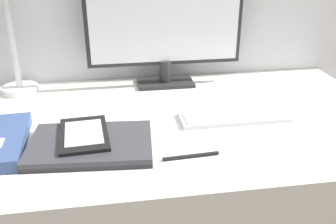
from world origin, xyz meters
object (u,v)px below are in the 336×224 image
at_px(ereader, 84,134).
at_px(desk_lamp, 7,14).
at_px(laptop, 91,144).
at_px(keyboard, 234,117).
at_px(pen, 191,156).
at_px(monitor, 165,8).

bearing_deg(ereader, desk_lamp, 120.18).
relative_size(laptop, ereader, 1.61).
bearing_deg(desk_lamp, laptop, -59.64).
height_order(keyboard, pen, keyboard).
bearing_deg(ereader, monitor, 56.19).
bearing_deg(desk_lamp, pen, -46.22).
bearing_deg(monitor, keyboard, -63.99).
relative_size(desk_lamp, pen, 2.85).
bearing_deg(pen, ereader, 157.15).
xyz_separation_m(keyboard, laptop, (-0.40, -0.11, 0.00)).
bearing_deg(ereader, pen, -22.85).
bearing_deg(pen, monitor, 88.38).
xyz_separation_m(desk_lamp, pen, (0.48, -0.50, -0.25)).
distance_m(desk_lamp, pen, 0.74).
bearing_deg(monitor, laptop, -120.54).
bearing_deg(keyboard, ereader, -168.89).
height_order(ereader, desk_lamp, desk_lamp).
distance_m(keyboard, desk_lamp, 0.76).
bearing_deg(laptop, pen, -18.91).
height_order(monitor, ereader, monitor).
bearing_deg(ereader, keyboard, 11.11).
bearing_deg(laptop, desk_lamp, 120.36).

